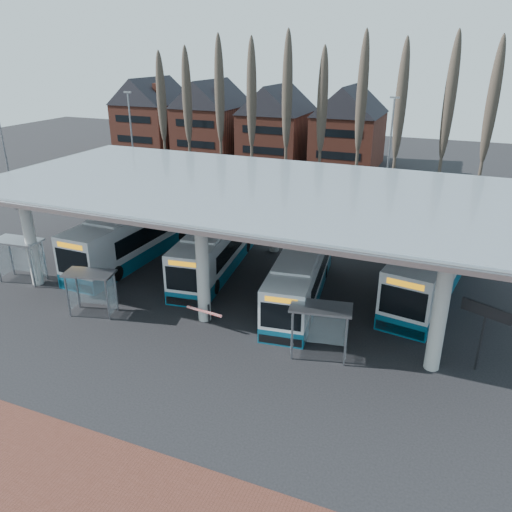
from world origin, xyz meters
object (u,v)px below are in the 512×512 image
at_px(shelter_0, 21,250).
at_px(shelter_2, 321,319).
at_px(bus_2, 301,275).
at_px(bus_0, 138,233).
at_px(bus_1, 217,247).
at_px(bus_3, 432,265).
at_px(shelter_1, 92,283).

height_order(shelter_0, shelter_2, shelter_0).
bearing_deg(bus_2, bus_0, 164.11).
distance_m(bus_1, bus_3, 13.82).
height_order(bus_0, shelter_1, bus_0).
distance_m(bus_2, bus_3, 8.22).
relative_size(shelter_0, shelter_2, 1.02).
bearing_deg(bus_3, shelter_2, -105.96).
bearing_deg(bus_0, bus_2, -7.34).
bearing_deg(bus_2, bus_1, 155.19).
xyz_separation_m(shelter_1, shelter_2, (12.93, 0.76, 0.12)).
bearing_deg(bus_3, bus_1, -162.62).
height_order(bus_2, shelter_1, bus_2).
bearing_deg(shelter_2, bus_2, 106.53).
bearing_deg(bus_0, bus_1, 2.38).
distance_m(bus_2, shelter_0, 17.80).
bearing_deg(bus_2, shelter_2, -70.92).
height_order(bus_1, shelter_2, bus_1).
bearing_deg(shelter_1, bus_2, 18.56).
relative_size(bus_2, shelter_0, 3.53).
bearing_deg(shelter_0, bus_2, 8.52).
distance_m(bus_0, bus_2, 12.97).
xyz_separation_m(bus_0, bus_1, (6.29, 0.13, -0.17)).
xyz_separation_m(bus_2, shelter_2, (2.71, -5.45, 0.52)).
relative_size(bus_1, shelter_0, 3.72).
bearing_deg(bus_0, shelter_0, -123.73).
bearing_deg(bus_2, shelter_1, -156.14).
bearing_deg(shelter_0, shelter_2, -8.81).
xyz_separation_m(bus_1, shelter_2, (9.25, -7.50, 0.45)).
distance_m(bus_0, bus_3, 20.07).
distance_m(shelter_1, shelter_2, 12.96).
bearing_deg(bus_1, shelter_0, -156.31).
height_order(shelter_1, shelter_2, shelter_2).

